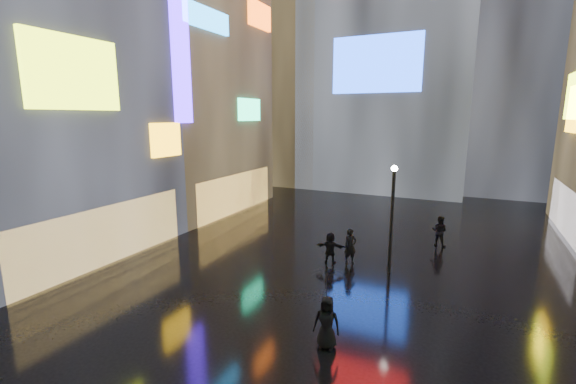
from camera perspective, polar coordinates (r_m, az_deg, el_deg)
The scene contains 11 objects.
ground at distance 21.07m, azimuth 9.46°, elevation -9.58°, with size 140.00×140.00×0.00m, color black.
building_left_mid at distance 25.28m, azimuth -34.82°, elevation 19.68°, with size 10.28×12.70×24.00m.
building_left_far at distance 32.98m, azimuth -15.60°, elevation 16.99°, with size 10.28×12.00×22.00m.
tower_flank_right at distance 46.19m, azimuth 31.81°, elevation 21.57°, with size 12.00×12.00×34.00m, color black.
tower_flank_left at distance 45.64m, azimuth 0.18°, elevation 18.20°, with size 10.00×10.00×26.00m, color black.
lamp_far at distance 18.70m, azimuth 15.16°, elevation -3.03°, with size 0.30×0.30×5.20m.
pedestrian_4 at distance 13.13m, azimuth 5.75°, elevation -18.67°, with size 0.86×0.56×1.77m, color black.
pedestrian_5 at distance 19.94m, azimuth 6.28°, elevation -8.24°, with size 1.49×0.48×1.61m, color black.
pedestrian_6 at distance 20.00m, azimuth 9.22°, elevation -7.96°, with size 0.66×0.43×1.81m, color black.
pedestrian_7 at distance 23.96m, azimuth 21.51°, elevation -5.41°, with size 0.87×0.67×1.78m, color black.
umbrella_2 at distance 12.51m, azimuth 5.87°, elevation -13.23°, with size 1.05×1.07×0.97m, color black.
Camera 1 is at (5.20, 0.97, 7.40)m, focal length 24.00 mm.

